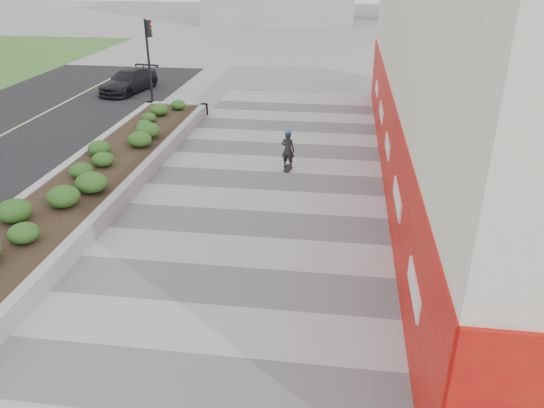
{
  "coord_description": "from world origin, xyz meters",
  "views": [
    {
      "loc": [
        2.45,
        -8.4,
        7.07
      ],
      "look_at": [
        0.75,
        4.07,
        1.1
      ],
      "focal_mm": 35.0,
      "sensor_mm": 36.0,
      "label": 1
    }
  ],
  "objects": [
    {
      "name": "car_dark",
      "position": [
        -9.49,
        19.92,
        0.61
      ],
      "size": [
        2.53,
        4.48,
        1.23
      ],
      "primitive_type": "imported",
      "rotation": [
        0.0,
        0.0,
        -0.2
      ],
      "color": "black",
      "rests_on": "ground"
    },
    {
      "name": "ground",
      "position": [
        0.0,
        0.0,
        0.0
      ],
      "size": [
        160.0,
        160.0,
        0.0
      ],
      "primitive_type": "plane",
      "color": "gray",
      "rests_on": "ground"
    },
    {
      "name": "planter",
      "position": [
        -5.5,
        7.0,
        0.42
      ],
      "size": [
        3.0,
        18.0,
        0.9
      ],
      "color": "#9E9EA0",
      "rests_on": "ground"
    },
    {
      "name": "manhole_cover",
      "position": [
        0.5,
        3.0,
        0.0
      ],
      "size": [
        0.44,
        0.44,
        0.01
      ],
      "primitive_type": "cylinder",
      "color": "#595654",
      "rests_on": "ground"
    },
    {
      "name": "traffic_signal_near",
      "position": [
        -7.23,
        17.5,
        2.76
      ],
      "size": [
        0.33,
        0.28,
        4.2
      ],
      "color": "black",
      "rests_on": "ground"
    },
    {
      "name": "building",
      "position": [
        6.98,
        8.98,
        3.98
      ],
      "size": [
        6.04,
        24.08,
        8.0
      ],
      "color": "silver",
      "rests_on": "ground"
    },
    {
      "name": "skateboarder",
      "position": [
        0.61,
        9.34,
        0.76
      ],
      "size": [
        0.56,
        0.73,
        1.5
      ],
      "rotation": [
        0.0,
        0.0,
        -0.06
      ],
      "color": "beige",
      "rests_on": "ground"
    },
    {
      "name": "walkway",
      "position": [
        0.0,
        3.0,
        0.01
      ],
      "size": [
        8.0,
        36.0,
        0.01
      ],
      "primitive_type": "cube",
      "color": "#A8A8AD",
      "rests_on": "ground"
    }
  ]
}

